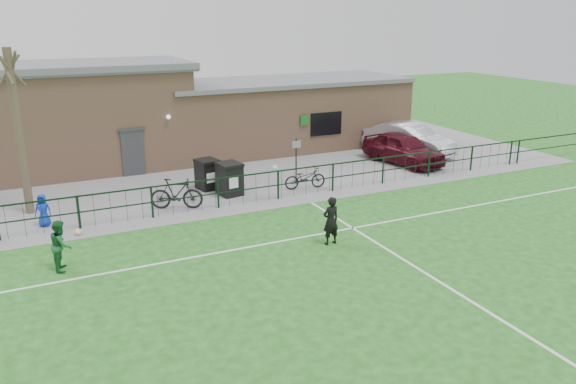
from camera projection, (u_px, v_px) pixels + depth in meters
name	position (u px, v px, depth m)	size (l,w,h in m)	color
ground	(368.00, 288.00, 15.13)	(90.00, 90.00, 0.00)	#1D5C1B
paving_strip	(211.00, 169.00, 26.74)	(34.00, 13.00, 0.02)	gray
pitch_line_touch	(257.00, 204.00, 21.84)	(28.00, 0.10, 0.01)	white
pitch_line_mid	(301.00, 237.00, 18.57)	(28.00, 0.10, 0.01)	white
pitch_line_perp	(427.00, 274.00, 15.95)	(0.10, 16.00, 0.01)	white
perimeter_fence	(255.00, 188.00, 21.83)	(28.00, 0.10, 1.20)	black
bare_tree	(19.00, 134.00, 19.97)	(0.30, 0.30, 6.00)	#4B3E2E
wheelie_bin_left	(207.00, 175.00, 23.56)	(0.78, 0.89, 1.18)	black
wheelie_bin_right	(229.00, 180.00, 22.76)	(0.83, 0.94, 1.25)	black
sign_post	(296.00, 161.00, 24.12)	(0.06, 0.06, 2.00)	black
car_maroon	(403.00, 148.00, 27.55)	(1.80, 4.47, 1.52)	#460C17
car_silver	(409.00, 139.00, 29.35)	(1.72, 4.93, 1.62)	#B7B9BF
bicycle_d	(176.00, 194.00, 21.11)	(0.56, 1.98, 1.19)	black
bicycle_e	(305.00, 178.00, 23.63)	(0.62, 1.77, 0.93)	black
spectator_child	(43.00, 210.00, 19.37)	(0.57, 0.37, 1.16)	#1435BE
goalkeeper_kick	(329.00, 219.00, 17.88)	(1.06, 3.23, 2.01)	black
outfield_player	(61.00, 245.00, 16.07)	(0.72, 0.56, 1.49)	#1B612D
ball_ground	(78.00, 232.00, 18.71)	(0.24, 0.24, 0.24)	white
clubhouse	(174.00, 115.00, 28.29)	(24.25, 5.40, 4.96)	tan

